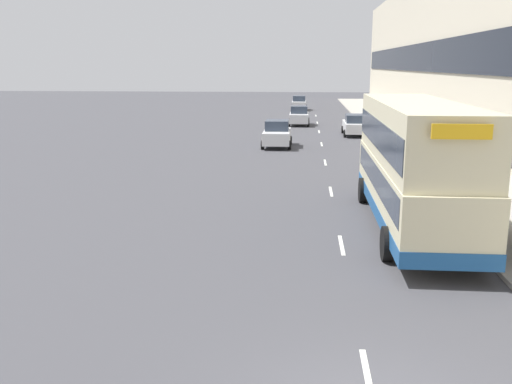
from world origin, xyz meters
TOP-DOWN VIEW (x-y plane):
  - pavement at (6.50, 38.50)m, footprint 5.00×93.00m
  - terrace_facade at (10.49, 38.50)m, footprint 3.10×93.00m
  - lane_mark_0 at (0.00, 1.19)m, footprint 0.12×2.00m
  - lane_mark_1 at (0.00, 8.87)m, footprint 0.12×2.00m
  - lane_mark_2 at (0.00, 16.56)m, footprint 0.12×2.00m
  - lane_mark_3 at (0.00, 24.24)m, footprint 0.12×2.00m
  - lane_mark_4 at (0.00, 31.93)m, footprint 0.12×2.00m
  - lane_mark_5 at (0.00, 39.62)m, footprint 0.12×2.00m
  - lane_mark_6 at (0.00, 47.30)m, footprint 0.12×2.00m
  - lane_mark_7 at (0.00, 54.99)m, footprint 0.12×2.00m
  - double_decker_bus_near at (2.48, 10.98)m, footprint 2.85×11.01m
  - car_0 at (-1.75, 44.71)m, footprint 1.91×3.83m
  - car_1 at (2.83, 37.36)m, footprint 2.06×4.39m
  - car_2 at (-3.08, 30.42)m, footprint 1.97×4.04m
  - car_3 at (-1.95, 62.68)m, footprint 1.91×4.05m
  - pedestrian_at_shelter at (5.42, 13.39)m, footprint 0.34×0.34m
  - pedestrian_2 at (5.27, 11.34)m, footprint 0.31×0.31m

SIDE VIEW (x-z plane):
  - lane_mark_0 at x=0.00m, z-range 0.00..0.01m
  - lane_mark_1 at x=0.00m, z-range 0.00..0.01m
  - lane_mark_2 at x=0.00m, z-range 0.00..0.01m
  - lane_mark_3 at x=0.00m, z-range 0.00..0.01m
  - lane_mark_4 at x=0.00m, z-range 0.00..0.01m
  - lane_mark_5 at x=0.00m, z-range 0.00..0.01m
  - lane_mark_6 at x=0.00m, z-range 0.00..0.01m
  - lane_mark_7 at x=0.00m, z-range 0.00..0.01m
  - pavement at x=6.50m, z-range 0.00..0.14m
  - car_1 at x=2.83m, z-range 0.00..1.66m
  - car_3 at x=-1.95m, z-range -0.01..1.73m
  - car_0 at x=-1.75m, z-range -0.02..1.75m
  - car_2 at x=-3.08m, z-range -0.02..1.78m
  - pedestrian_2 at x=5.27m, z-range 0.16..1.73m
  - pedestrian_at_shelter at x=5.42m, z-range 0.16..1.87m
  - double_decker_bus_near at x=2.48m, z-range 0.14..4.44m
  - terrace_facade at x=10.49m, z-range 0.00..13.60m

